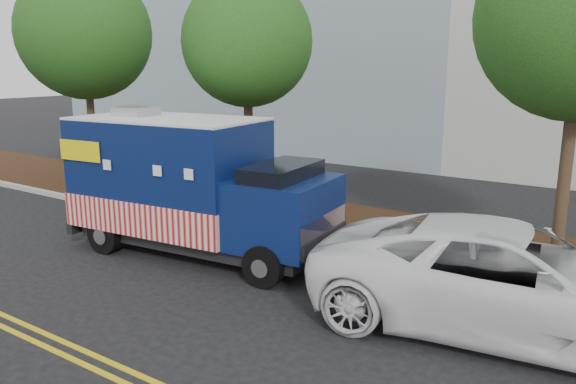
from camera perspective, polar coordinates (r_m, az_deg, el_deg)
The scene contains 9 objects.
ground at distance 13.59m, azimuth -10.22°, elevation -5.64°, with size 120.00×120.00×0.00m, color black.
curb at distance 14.55m, azimuth -6.40°, elevation -3.95°, with size 120.00×0.18×0.15m, color #9E9E99.
mulch_strip at distance 16.14m, azimuth -1.58°, elevation -2.17°, with size 120.00×4.00×0.15m, color black.
centerline_near at distance 11.08m, azimuth -26.71°, elevation -11.22°, with size 120.00×0.10×0.01m, color gold.
tree_a at distance 20.98m, azimuth -19.96°, elevation 14.92°, with size 4.49×4.49×7.53m.
tree_b at distance 16.22m, azimuth -4.17°, elevation 14.96°, with size 3.65×3.65×6.70m.
sign_post at distance 17.48m, azimuth -15.59°, elevation 2.31°, with size 0.06×0.06×2.40m, color #473828.
food_truck at distance 12.97m, azimuth -10.02°, elevation 0.34°, with size 6.46×2.93×3.30m.
white_car at distance 9.83m, azimuth 21.57°, elevation -8.22°, with size 2.93×6.36×1.77m, color white.
Camera 1 is at (9.07, -9.17, 4.28)m, focal length 35.00 mm.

